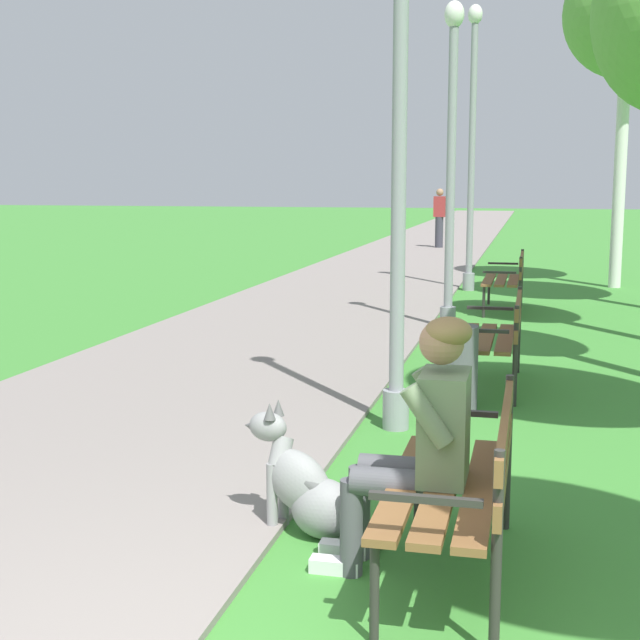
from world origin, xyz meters
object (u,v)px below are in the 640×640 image
lamp_post_near (400,122)px  birch_tree_sixth (628,16)px  park_bench_near (464,475)px  park_bench_far (508,276)px  pedestrian_distant (439,218)px  lamp_post_far (472,146)px  litter_bin (456,368)px  lamp_post_mid (451,164)px  dog_grey (306,487)px  person_seated_on_near_bench (421,435)px  park_bench_mid (497,332)px

lamp_post_near → birch_tree_sixth: 10.55m
park_bench_near → lamp_post_near: (-0.70, 2.53, 1.77)m
birch_tree_sixth → park_bench_far: bearing=-116.9°
park_bench_far → pedestrian_distant: 12.05m
park_bench_near → pedestrian_distant: pedestrian_distant is taller
lamp_post_far → litter_bin: 8.55m
lamp_post_mid → lamp_post_far: size_ratio=0.85×
park_bench_far → lamp_post_mid: (-0.68, -1.88, 1.56)m
park_bench_far → lamp_post_near: lamp_post_near is taller
lamp_post_near → dog_grey: bearing=-94.0°
lamp_post_far → birch_tree_sixth: 3.46m
dog_grey → birch_tree_sixth: bearing=78.3°
birch_tree_sixth → pedestrian_distant: size_ratio=3.49×
person_seated_on_near_bench → birch_tree_sixth: 13.25m
person_seated_on_near_bench → birch_tree_sixth: birch_tree_sixth is taller
lamp_post_mid → birch_tree_sixth: (2.43, 5.33, 2.55)m
park_bench_mid → park_bench_far: bearing=90.6°
lamp_post_mid → park_bench_mid: bearing=-76.7°
park_bench_far → litter_bin: size_ratio=2.14×
pedestrian_distant → lamp_post_near: bearing=-85.1°
lamp_post_near → lamp_post_far: (-0.10, 8.96, 0.16)m
dog_grey → lamp_post_mid: size_ratio=0.21×
person_seated_on_near_bench → lamp_post_near: (-0.49, 2.50, 1.60)m
dog_grey → lamp_post_far: size_ratio=0.17×
park_bench_mid → lamp_post_near: lamp_post_near is taller
park_bench_near → litter_bin: bearing=95.5°
dog_grey → lamp_post_far: 11.34m
person_seated_on_near_bench → park_bench_far: bearing=89.1°
park_bench_mid → park_bench_far: 4.95m
lamp_post_far → pedestrian_distant: bearing=99.0°
park_bench_far → lamp_post_far: bearing=106.8°
park_bench_near → park_bench_far: same height
park_bench_mid → lamp_post_far: size_ratio=0.32×
park_bench_near → birch_tree_sixth: 13.30m
park_bench_near → litter_bin: park_bench_near is taller
dog_grey → person_seated_on_near_bench: bearing=-27.6°
lamp_post_far → lamp_post_near: bearing=-89.4°
person_seated_on_near_bench → birch_tree_sixth: bearing=81.4°
person_seated_on_near_bench → lamp_post_mid: bearing=94.3°
birch_tree_sixth → lamp_post_far: bearing=-157.2°
park_bench_far → lamp_post_near: size_ratio=0.34×
park_bench_mid → litter_bin: size_ratio=2.14×
lamp_post_near → litter_bin: size_ratio=6.31×
park_bench_near → park_bench_mid: 4.13m
park_bench_mid → person_seated_on_near_bench: 4.11m
park_bench_near → lamp_post_far: lamp_post_far is taller
park_bench_far → pedestrian_distant: size_ratio=0.91×
park_bench_mid → birch_tree_sixth: (1.70, 8.40, 4.11)m
lamp_post_near → pedestrian_distant: 18.51m
lamp_post_far → park_bench_mid: bearing=-84.0°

